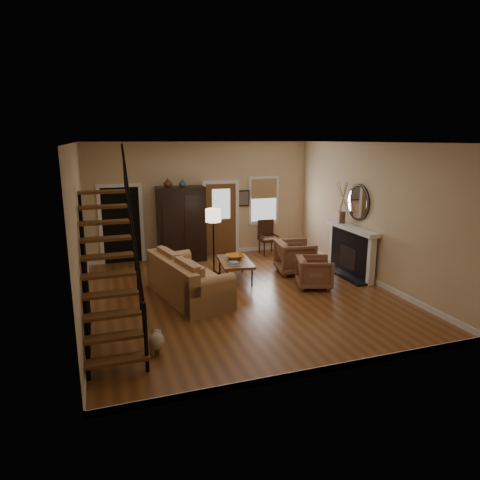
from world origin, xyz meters
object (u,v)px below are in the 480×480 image
object	(u,v)px
sofa	(188,278)
armoire	(181,224)
coffee_table	(235,270)
side_chair	(268,238)
floor_lamp	(214,242)
armchair_right	(295,257)
armchair_left	(314,272)

from	to	relation	value
sofa	armoire	bearing A→B (deg)	68.80
sofa	coffee_table	xyz separation A→B (m)	(1.34, 0.83, -0.20)
side_chair	floor_lamp	bearing A→B (deg)	-146.65
armoire	side_chair	xyz separation A→B (m)	(2.55, -0.20, -0.54)
armchair_right	side_chair	distance (m)	1.89
armoire	coffee_table	distance (m)	2.43
armoire	floor_lamp	xyz separation A→B (m)	(0.51, -1.54, -0.20)
armoire	armchair_left	distance (m)	4.11
coffee_table	side_chair	bearing A→B (deg)	49.07
side_chair	armchair_left	bearing A→B (deg)	-91.80
coffee_table	floor_lamp	bearing A→B (deg)	123.83
armchair_right	side_chair	size ratio (longest dim) A/B	0.90
armchair_right	floor_lamp	world-z (taller)	floor_lamp
floor_lamp	side_chair	world-z (taller)	floor_lamp
armoire	armchair_left	size ratio (longest dim) A/B	2.66
armoire	floor_lamp	world-z (taller)	armoire
sofa	armchair_right	xyz separation A→B (m)	(2.96, 0.85, -0.02)
side_chair	armoire	bearing A→B (deg)	175.52
armoire	floor_lamp	size ratio (longest dim) A/B	1.24
armoire	side_chair	distance (m)	2.61
sofa	armchair_right	world-z (taller)	sofa
coffee_table	side_chair	world-z (taller)	side_chair
coffee_table	side_chair	size ratio (longest dim) A/B	1.24
armchair_right	coffee_table	bearing A→B (deg)	99.96
armchair_left	floor_lamp	size ratio (longest dim) A/B	0.47
coffee_table	armchair_right	size ratio (longest dim) A/B	1.37
sofa	floor_lamp	distance (m)	1.74
coffee_table	armchair_left	world-z (taller)	armchair_left
floor_lamp	side_chair	distance (m)	2.47
armoire	coffee_table	bearing A→B (deg)	-67.17
armchair_left	side_chair	bearing A→B (deg)	16.59
coffee_table	armchair_left	bearing A→B (deg)	-35.45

